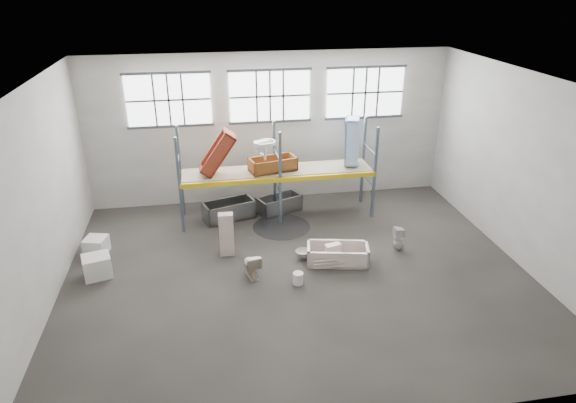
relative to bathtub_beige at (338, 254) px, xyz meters
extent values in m
cube|color=#49443F|center=(-1.17, -0.36, -0.29)|extent=(12.00, 10.00, 0.10)
cube|color=silver|center=(-1.17, -0.36, 4.81)|extent=(12.00, 10.00, 0.10)
cube|color=#9D9B92|center=(-1.17, 4.69, 2.26)|extent=(12.00, 0.10, 5.00)
cube|color=#ACA9A0|center=(-1.17, -5.41, 2.26)|extent=(12.00, 0.10, 5.00)
cube|color=#B2AFA6|center=(-7.22, -0.36, 2.26)|extent=(0.10, 10.00, 5.00)
cube|color=#AEABA2|center=(4.88, -0.36, 2.26)|extent=(0.10, 10.00, 5.00)
cube|color=white|center=(-4.37, 4.58, 3.36)|extent=(2.60, 0.04, 1.60)
cube|color=white|center=(-1.17, 4.58, 3.36)|extent=(2.60, 0.04, 1.60)
cube|color=white|center=(2.03, 4.58, 3.36)|extent=(2.60, 0.04, 1.60)
cube|color=slate|center=(-4.17, 2.54, 1.26)|extent=(0.08, 0.08, 3.00)
cube|color=slate|center=(-4.17, 3.74, 1.26)|extent=(0.08, 0.08, 3.00)
cube|color=slate|center=(-1.17, 2.54, 1.26)|extent=(0.08, 0.08, 3.00)
cube|color=slate|center=(-1.17, 3.74, 1.26)|extent=(0.08, 0.08, 3.00)
cube|color=slate|center=(1.83, 2.54, 1.26)|extent=(0.08, 0.08, 3.00)
cube|color=slate|center=(1.83, 3.74, 1.26)|extent=(0.08, 0.08, 3.00)
cube|color=yellow|center=(-1.17, 2.54, 1.26)|extent=(6.00, 0.10, 0.14)
cube|color=yellow|center=(-1.17, 3.74, 1.26)|extent=(6.00, 0.10, 0.14)
cube|color=gray|center=(-1.17, 3.14, 1.34)|extent=(5.90, 1.10, 0.03)
cylinder|color=black|center=(-1.17, 2.34, -0.24)|extent=(1.80, 1.80, 0.00)
cube|color=beige|center=(-0.10, 0.13, 0.04)|extent=(0.47, 0.31, 0.41)
imported|color=beige|center=(-0.89, 0.37, -0.08)|extent=(0.54, 0.54, 0.14)
imported|color=beige|center=(-2.39, -0.31, 0.10)|extent=(0.52, 0.74, 0.68)
cube|color=beige|center=(-2.94, 0.94, 0.38)|extent=(0.41, 0.28, 1.25)
imported|color=silver|center=(1.90, 0.36, 0.11)|extent=(0.33, 0.32, 0.72)
imported|color=silver|center=(-1.59, 2.82, 1.85)|extent=(0.84, 0.76, 0.60)
cylinder|color=silver|center=(-1.26, -0.86, -0.09)|extent=(0.33, 0.33, 0.31)
cube|color=white|center=(-6.33, 0.38, 0.05)|extent=(0.81, 0.74, 0.59)
cube|color=silver|center=(-6.56, 1.62, -0.01)|extent=(0.69, 0.69, 0.48)
camera|label=1|loc=(-3.34, -11.40, 6.95)|focal=31.22mm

